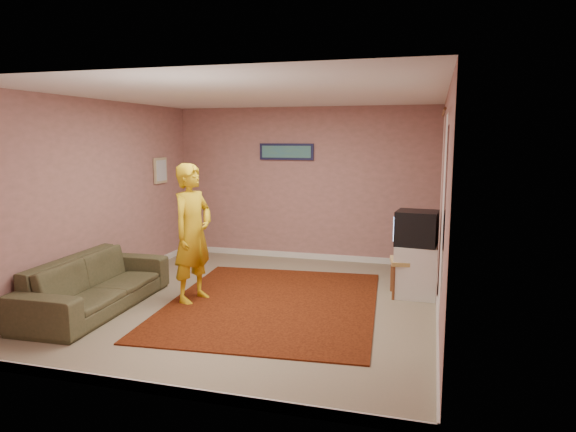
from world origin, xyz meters
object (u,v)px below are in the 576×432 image
(chair_b, at_px, (407,252))
(person, at_px, (193,233))
(chair_a, at_px, (412,243))
(sofa, at_px, (96,283))
(tv_cabinet, at_px, (415,271))
(crt_tv, at_px, (417,228))

(chair_b, bearing_deg, person, -77.94)
(chair_a, relative_size, sofa, 0.22)
(person, bearing_deg, chair_b, -56.23)
(tv_cabinet, height_order, person, person)
(chair_b, height_order, person, person)
(tv_cabinet, relative_size, person, 0.39)
(tv_cabinet, xyz_separation_m, chair_a, (-0.09, 0.99, 0.17))
(chair_b, distance_m, person, 2.81)
(person, bearing_deg, chair_a, -39.40)
(chair_b, xyz_separation_m, person, (-2.63, -0.95, 0.29))
(crt_tv, height_order, chair_a, crt_tv)
(tv_cabinet, distance_m, chair_a, 1.01)
(tv_cabinet, relative_size, crt_tv, 1.21)
(crt_tv, bearing_deg, tv_cabinet, -0.00)
(crt_tv, bearing_deg, sofa, -151.18)
(crt_tv, relative_size, chair_b, 1.08)
(crt_tv, distance_m, chair_a, 1.07)
(sofa, xyz_separation_m, person, (1.02, 0.62, 0.56))
(chair_a, height_order, person, person)
(tv_cabinet, xyz_separation_m, person, (-2.73, -0.98, 0.54))
(chair_a, height_order, sofa, chair_a)
(tv_cabinet, height_order, sofa, tv_cabinet)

